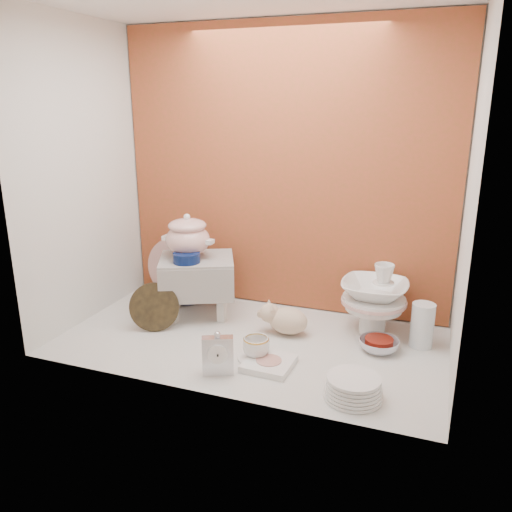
{
  "coord_description": "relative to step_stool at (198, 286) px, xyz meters",
  "views": [
    {
      "loc": [
        0.81,
        -2.1,
        1.1
      ],
      "look_at": [
        0.02,
        0.02,
        0.42
      ],
      "focal_mm": 36.12,
      "sensor_mm": 36.0,
      "label": 1
    }
  ],
  "objects": [
    {
      "name": "ground",
      "position": [
        0.38,
        -0.19,
        -0.16
      ],
      "size": [
        1.8,
        1.8,
        0.0
      ],
      "primitive_type": "plane",
      "color": "silver",
      "rests_on": "ground"
    },
    {
      "name": "niche_shell",
      "position": [
        0.38,
        -0.01,
        0.77
      ],
      "size": [
        1.86,
        1.03,
        1.53
      ],
      "color": "#A74129",
      "rests_on": "ground"
    },
    {
      "name": "step_stool",
      "position": [
        0.0,
        0.0,
        0.0
      ],
      "size": [
        0.48,
        0.45,
        0.32
      ],
      "primitive_type": null,
      "rotation": [
        0.0,
        0.0,
        0.44
      ],
      "color": "silver",
      "rests_on": "ground"
    },
    {
      "name": "soup_tureen",
      "position": [
        -0.05,
        0.0,
        0.28
      ],
      "size": [
        0.28,
        0.28,
        0.23
      ],
      "primitive_type": null,
      "rotation": [
        0.0,
        0.0,
        -0.03
      ],
      "color": "white",
      "rests_on": "step_stool"
    },
    {
      "name": "cobalt_bowl",
      "position": [
        -0.01,
        -0.09,
        0.18
      ],
      "size": [
        0.14,
        0.14,
        0.05
      ],
      "primitive_type": "cylinder",
      "rotation": [
        0.0,
        0.0,
        0.03
      ],
      "color": "#091747",
      "rests_on": "step_stool"
    },
    {
      "name": "floral_platter",
      "position": [
        -0.24,
        0.19,
        0.02
      ],
      "size": [
        0.35,
        0.05,
        0.35
      ],
      "primitive_type": null,
      "rotation": [
        0.0,
        0.0,
        -0.03
      ],
      "color": "beige",
      "rests_on": "ground"
    },
    {
      "name": "blue_white_vase",
      "position": [
        -0.14,
        0.13,
        -0.05
      ],
      "size": [
        0.27,
        0.27,
        0.23
      ],
      "primitive_type": "imported",
      "rotation": [
        0.0,
        0.0,
        -0.3
      ],
      "color": "silver",
      "rests_on": "ground"
    },
    {
      "name": "lacquer_tray",
      "position": [
        -0.11,
        -0.25,
        -0.04
      ],
      "size": [
        0.25,
        0.16,
        0.24
      ],
      "primitive_type": null,
      "rotation": [
        0.0,
        0.0,
        0.44
      ],
      "color": "black",
      "rests_on": "ground"
    },
    {
      "name": "mantel_clock",
      "position": [
        0.36,
        -0.54,
        -0.06
      ],
      "size": [
        0.14,
        0.1,
        0.19
      ],
      "primitive_type": "cube",
      "rotation": [
        0.0,
        0.0,
        0.43
      ],
      "color": "silver",
      "rests_on": "ground"
    },
    {
      "name": "plush_pig",
      "position": [
        0.52,
        -0.07,
        -0.09
      ],
      "size": [
        0.28,
        0.22,
        0.15
      ],
      "primitive_type": "ellipsoid",
      "rotation": [
        0.0,
        0.0,
        -0.23
      ],
      "color": "#CAAC8E",
      "rests_on": "ground"
    },
    {
      "name": "teacup_saucer",
      "position": [
        0.47,
        -0.36,
        -0.15
      ],
      "size": [
        0.2,
        0.2,
        0.01
      ],
      "primitive_type": "cylinder",
      "rotation": [
        0.0,
        0.0,
        -0.26
      ],
      "color": "white",
      "rests_on": "ground"
    },
    {
      "name": "gold_rim_teacup",
      "position": [
        0.47,
        -0.36,
        -0.1
      ],
      "size": [
        0.15,
        0.15,
        0.09
      ],
      "primitive_type": "imported",
      "rotation": [
        0.0,
        0.0,
        -0.28
      ],
      "color": "white",
      "rests_on": "teacup_saucer"
    },
    {
      "name": "lattice_dish",
      "position": [
        0.54,
        -0.41,
        -0.15
      ],
      "size": [
        0.21,
        0.21,
        0.03
      ],
      "primitive_type": "cube",
      "rotation": [
        0.0,
        0.0,
        -0.04
      ],
      "color": "white",
      "rests_on": "ground"
    },
    {
      "name": "dinner_plate_stack",
      "position": [
        0.93,
        -0.52,
        -0.11
      ],
      "size": [
        0.25,
        0.25,
        0.09
      ],
      "primitive_type": "cylinder",
      "rotation": [
        0.0,
        0.0,
        0.1
      ],
      "color": "white",
      "rests_on": "ground"
    },
    {
      "name": "crystal_bowl",
      "position": [
        0.97,
        -0.09,
        -0.13
      ],
      "size": [
        0.21,
        0.21,
        0.06
      ],
      "primitive_type": "imported",
      "rotation": [
        0.0,
        0.0,
        0.14
      ],
      "color": "silver",
      "rests_on": "ground"
    },
    {
      "name": "clear_glass_vase",
      "position": [
        1.15,
        0.02,
        -0.05
      ],
      "size": [
        0.13,
        0.13,
        0.21
      ],
      "primitive_type": "cylinder",
      "rotation": [
        0.0,
        0.0,
        -0.26
      ],
      "color": "silver",
      "rests_on": "ground"
    },
    {
      "name": "porcelain_tower",
      "position": [
        0.91,
        0.09,
        0.02
      ],
      "size": [
        0.36,
        0.36,
        0.37
      ],
      "primitive_type": null,
      "rotation": [
        0.0,
        0.0,
        -0.12
      ],
      "color": "white",
      "rests_on": "ground"
    }
  ]
}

